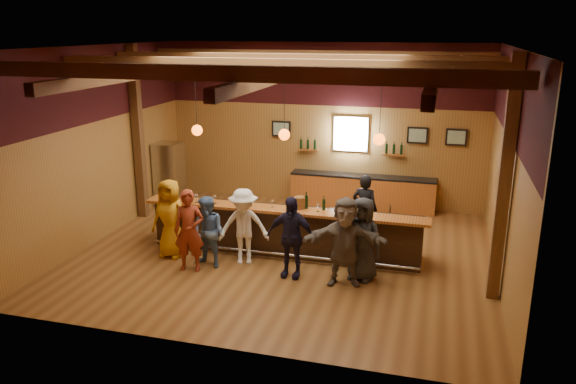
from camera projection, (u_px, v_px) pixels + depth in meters
name	position (u px, v px, depth m)	size (l,w,h in m)	color
room	(285.00, 110.00, 11.76)	(9.04, 9.00, 4.52)	brown
bar_counter	(287.00, 229.00, 12.61)	(6.30, 1.07, 1.11)	black
back_bar_cabinet	(362.00, 192.00, 15.62)	(4.00, 0.52, 0.95)	#974C1B
window	(351.00, 134.00, 15.49)	(0.95, 0.09, 0.95)	silver
framed_pictures	(382.00, 134.00, 15.24)	(5.35, 0.05, 0.45)	black
wine_shelves	(350.00, 150.00, 15.55)	(3.00, 0.18, 0.30)	#974C1B
pendant_lights	(284.00, 134.00, 11.85)	(4.24, 0.24, 1.37)	black
stainless_fridge	(170.00, 174.00, 15.81)	(0.70, 0.70, 1.80)	silver
customer_orange	(170.00, 218.00, 12.24)	(0.86, 0.56, 1.75)	#C88412
customer_redvest	(189.00, 231.00, 11.53)	(0.63, 0.41, 1.73)	maroon
customer_denim	(208.00, 232.00, 11.72)	(0.74, 0.58, 1.53)	#5476A9
customer_white	(244.00, 226.00, 11.88)	(1.07, 0.61, 1.66)	white
customer_navy	(291.00, 237.00, 11.24)	(0.99, 0.41, 1.70)	black
customer_brown	(345.00, 242.00, 10.88)	(1.65, 0.53, 1.78)	#645950
customer_dark	(362.00, 239.00, 11.11)	(0.83, 0.54, 1.71)	#28292B
bartender	(365.00, 209.00, 12.98)	(0.61, 0.40, 1.66)	black
ice_bucket	(300.00, 203.00, 12.13)	(0.24, 0.24, 0.26)	olive
bottle_a	(306.00, 202.00, 12.12)	(0.08, 0.08, 0.37)	black
bottle_b	(324.00, 204.00, 12.03)	(0.07, 0.07, 0.31)	black
glass_a	(175.00, 193.00, 12.79)	(0.08, 0.08, 0.18)	silver
glass_b	(196.00, 196.00, 12.53)	(0.09, 0.09, 0.20)	silver
glass_c	(215.00, 198.00, 12.46)	(0.08, 0.08, 0.19)	silver
glass_d	(245.00, 202.00, 12.20)	(0.08, 0.08, 0.17)	silver
glass_e	(272.00, 202.00, 12.19)	(0.07, 0.07, 0.17)	silver
glass_f	(318.00, 206.00, 11.90)	(0.08, 0.08, 0.18)	silver
glass_g	(349.00, 207.00, 11.78)	(0.09, 0.09, 0.20)	silver
glass_h	(368.00, 211.00, 11.61)	(0.08, 0.08, 0.18)	silver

